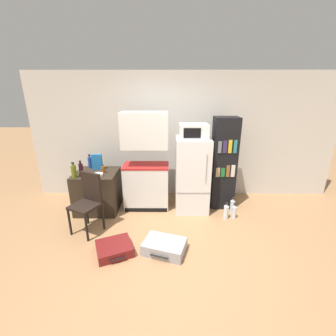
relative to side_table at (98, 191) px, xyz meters
name	(u,v)px	position (x,y,z in m)	size (l,w,h in m)	color
ground_plane	(176,250)	(1.48, -1.23, -0.38)	(24.00, 24.00, 0.00)	#A3754C
wall_back	(184,137)	(1.68, 0.77, 0.91)	(6.40, 0.10, 2.60)	beige
side_table	(98,191)	(0.00, 0.00, 0.00)	(0.78, 0.74, 0.77)	#2D2319
kitchen_hutch	(146,165)	(0.93, 0.12, 0.48)	(0.87, 0.50, 1.86)	silver
refrigerator	(192,175)	(1.81, 0.05, 0.32)	(0.62, 0.67, 1.41)	white
microwave	(194,131)	(1.81, 0.05, 1.15)	(0.51, 0.42, 0.25)	silver
bookshelf	(223,164)	(2.42, 0.18, 0.50)	(0.44, 0.40, 1.77)	black
bottle_wine_dark	(81,169)	(-0.21, -0.15, 0.50)	(0.07, 0.07, 0.27)	black
bottle_blue_soda	(90,162)	(-0.20, 0.28, 0.50)	(0.07, 0.07, 0.27)	#1E47A3
bottle_olive_oil	(74,171)	(-0.29, -0.27, 0.50)	(0.09, 0.09, 0.28)	#566619
bottle_amber_beer	(103,169)	(0.15, -0.02, 0.45)	(0.07, 0.07, 0.15)	brown
bowl	(98,175)	(0.10, -0.20, 0.41)	(0.18, 0.18, 0.05)	silver
cereal_box	(97,162)	(-0.02, 0.17, 0.53)	(0.19, 0.07, 0.30)	#1E66A8
chair	(89,198)	(0.08, -0.69, 0.19)	(0.54, 0.54, 0.98)	black
suitcase_large_flat	(114,248)	(0.59, -1.28, -0.31)	(0.62, 0.59, 0.14)	maroon
suitcase_small_flat	(164,246)	(1.31, -1.25, -0.30)	(0.68, 0.56, 0.17)	#99999E
water_bottle_front	(226,212)	(2.41, -0.34, -0.25)	(0.09, 0.09, 0.32)	silver
water_bottle_middle	(232,206)	(2.58, -0.13, -0.25)	(0.08, 0.08, 0.31)	silver
water_bottle_back	(234,212)	(2.56, -0.32, -0.26)	(0.08, 0.08, 0.29)	silver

